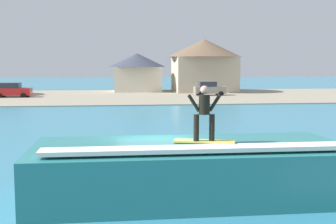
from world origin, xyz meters
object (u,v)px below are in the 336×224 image
at_px(car_near_shore, 12,90).
at_px(car_far_shore, 209,89).
at_px(wave_crest, 190,169).
at_px(house_small_cottage, 137,70).
at_px(surfer, 204,110).
at_px(house_gabled_white, 204,62).
at_px(tree_short_bushy, 204,58).
at_px(tree_tall_bare, 192,63).
at_px(surfboard, 204,141).

distance_m(car_near_shore, car_far_shore, 24.59).
distance_m(wave_crest, house_small_cottage, 53.04).
relative_size(surfer, house_small_cottage, 0.19).
xyz_separation_m(house_gabled_white, tree_short_bushy, (0.17, 1.05, 0.59)).
relative_size(house_small_cottage, tree_tall_bare, 1.43).
relative_size(surfer, car_near_shore, 0.37).
bearing_deg(car_near_shore, tree_short_bushy, 20.35).
height_order(car_far_shore, house_gabled_white, house_gabled_white).
xyz_separation_m(car_near_shore, tree_short_bushy, (25.71, 9.53, 4.07)).
distance_m(wave_crest, tree_short_bushy, 53.62).
distance_m(surfboard, house_small_cottage, 53.66).
bearing_deg(car_near_shore, wave_crest, -71.00).
xyz_separation_m(wave_crest, car_near_shore, (-14.73, 42.78, 0.11)).
distance_m(tree_tall_bare, tree_short_bushy, 3.70).
bearing_deg(house_small_cottage, surfer, -90.80).
distance_m(car_far_shore, tree_short_bushy, 10.01).
relative_size(wave_crest, surfboard, 5.25).
bearing_deg(tree_tall_bare, house_small_cottage, 155.71).
relative_size(surfboard, house_small_cottage, 0.22).
xyz_separation_m(house_small_cottage, tree_short_bushy, (9.94, -0.66, 1.78)).
relative_size(car_far_shore, tree_short_bushy, 0.61).
bearing_deg(tree_tall_bare, wave_crest, -99.87).
distance_m(surfboard, car_near_shore, 45.98).
bearing_deg(surfer, wave_crest, 111.87).
bearing_deg(wave_crest, tree_short_bushy, 78.14).
distance_m(car_near_shore, tree_tall_bare, 24.54).
xyz_separation_m(surfboard, house_gabled_white, (10.50, 51.92, 2.61)).
bearing_deg(tree_tall_bare, surfboard, -99.40).
xyz_separation_m(wave_crest, house_small_cottage, (1.04, 52.97, 2.40)).
distance_m(surfboard, surfer, 0.92).
xyz_separation_m(wave_crest, surfboard, (0.31, -0.66, 0.97)).
height_order(car_far_shore, house_small_cottage, house_small_cottage).
bearing_deg(car_near_shore, surfer, -70.95).
relative_size(surfboard, surfer, 1.14).
bearing_deg(surfer, house_small_cottage, 89.20).
xyz_separation_m(wave_crest, surfer, (0.29, -0.73, 1.90)).
xyz_separation_m(car_near_shore, car_far_shore, (24.58, 0.46, -0.00)).
height_order(surfboard, tree_short_bushy, tree_short_bushy).
bearing_deg(surfboard, surfer, -107.44).
bearing_deg(wave_crest, tree_tall_bare, 80.13).
distance_m(surfboard, tree_short_bushy, 54.13).
bearing_deg(tree_tall_bare, car_far_shore, -78.97).
height_order(house_small_cottage, tree_tall_bare, tree_tall_bare).
distance_m(car_near_shore, house_gabled_white, 27.13).
height_order(car_far_shore, tree_tall_bare, tree_tall_bare).
relative_size(car_far_shore, house_small_cottage, 0.47).
bearing_deg(tree_short_bushy, surfboard, -101.39).
relative_size(surfer, tree_short_bushy, 0.25).
relative_size(house_small_cottage, tree_short_bushy, 1.29).
xyz_separation_m(house_gabled_white, tree_tall_bare, (-2.19, -1.71, -0.13)).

